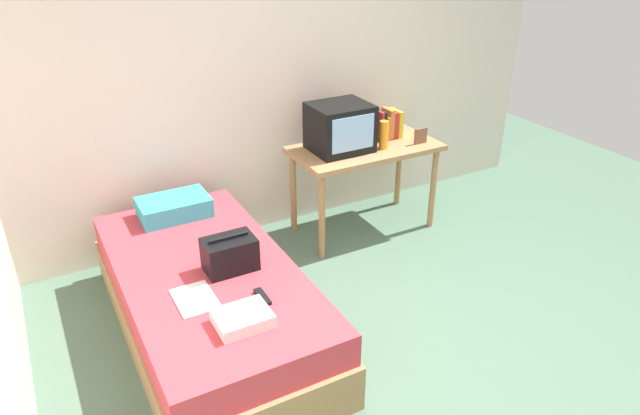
# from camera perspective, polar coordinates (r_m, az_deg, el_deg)

# --- Properties ---
(ground_plane) EXTENTS (8.00, 8.00, 0.00)m
(ground_plane) POSITION_cam_1_polar(r_m,az_deg,el_deg) (3.55, 8.65, -14.93)
(ground_plane) COLOR #4C6B56
(wall_back) EXTENTS (5.20, 0.10, 2.60)m
(wall_back) POSITION_cam_1_polar(r_m,az_deg,el_deg) (4.50, -5.77, 13.40)
(wall_back) COLOR beige
(wall_back) RESTS_ON ground
(bed) EXTENTS (1.00, 2.00, 0.48)m
(bed) POSITION_cam_1_polar(r_m,az_deg,el_deg) (3.64, -10.91, -9.05)
(bed) COLOR #9E754C
(bed) RESTS_ON ground
(desk) EXTENTS (1.16, 0.60, 0.73)m
(desk) POSITION_cam_1_polar(r_m,az_deg,el_deg) (4.59, 4.47, 5.00)
(desk) COLOR #9E754C
(desk) RESTS_ON ground
(tv) EXTENTS (0.44, 0.39, 0.36)m
(tv) POSITION_cam_1_polar(r_m,az_deg,el_deg) (4.41, 1.98, 7.92)
(tv) COLOR black
(tv) RESTS_ON desk
(water_bottle) EXTENTS (0.07, 0.07, 0.22)m
(water_bottle) POSITION_cam_1_polar(r_m,az_deg,el_deg) (4.48, 6.32, 7.15)
(water_bottle) COLOR orange
(water_bottle) RESTS_ON desk
(book_row) EXTENTS (0.20, 0.17, 0.24)m
(book_row) POSITION_cam_1_polar(r_m,az_deg,el_deg) (4.72, 6.64, 8.17)
(book_row) COLOR #B72D33
(book_row) RESTS_ON desk
(picture_frame) EXTENTS (0.11, 0.02, 0.12)m
(picture_frame) POSITION_cam_1_polar(r_m,az_deg,el_deg) (4.64, 9.92, 6.99)
(picture_frame) COLOR brown
(picture_frame) RESTS_ON desk
(pillow) EXTENTS (0.47, 0.31, 0.13)m
(pillow) POSITION_cam_1_polar(r_m,az_deg,el_deg) (4.10, -14.23, 0.03)
(pillow) COLOR #33A8B7
(pillow) RESTS_ON bed
(handbag) EXTENTS (0.30, 0.20, 0.23)m
(handbag) POSITION_cam_1_polar(r_m,az_deg,el_deg) (3.41, -8.91, -4.56)
(handbag) COLOR black
(handbag) RESTS_ON bed
(magazine) EXTENTS (0.21, 0.29, 0.01)m
(magazine) POSITION_cam_1_polar(r_m,az_deg,el_deg) (3.24, -12.26, -8.81)
(magazine) COLOR white
(magazine) RESTS_ON bed
(remote_dark) EXTENTS (0.04, 0.16, 0.02)m
(remote_dark) POSITION_cam_1_polar(r_m,az_deg,el_deg) (3.19, -5.70, -8.77)
(remote_dark) COLOR black
(remote_dark) RESTS_ON bed
(folded_towel) EXTENTS (0.28, 0.22, 0.07)m
(folded_towel) POSITION_cam_1_polar(r_m,az_deg,el_deg) (3.01, -7.65, -10.82)
(folded_towel) COLOR white
(folded_towel) RESTS_ON bed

